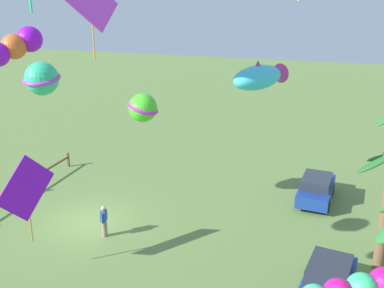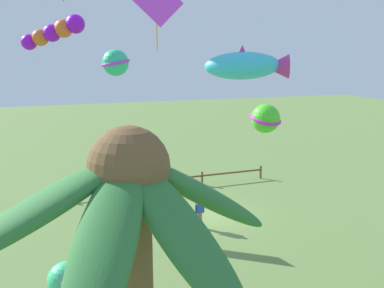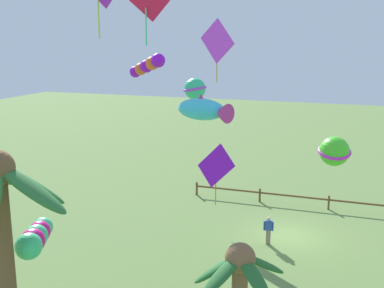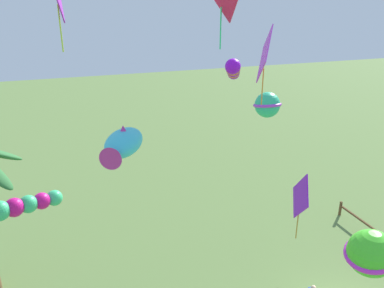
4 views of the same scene
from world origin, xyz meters
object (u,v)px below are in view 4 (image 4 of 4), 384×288
Objects in this scene: kite_tube_3 at (233,70)px; kite_diamond_7 at (265,55)px; kite_ball_6 at (267,105)px; kite_diamond_9 at (300,198)px; kite_fish_2 at (123,144)px; kite_tube_0 at (25,205)px; kite_ball_1 at (371,253)px.

kite_diamond_7 is at bearing 171.42° from kite_tube_3.
kite_diamond_9 is at bearing -110.74° from kite_ball_6.
kite_fish_2 is 10.13m from kite_diamond_9.
kite_fish_2 is at bearing 111.35° from kite_ball_6.
kite_fish_2 is 8.28m from kite_tube_3.
kite_tube_3 is 0.79× the size of kite_diamond_7.
kite_diamond_9 is at bearing -76.93° from kite_fish_2.
kite_tube_3 reaches higher than kite_tube_0.
kite_tube_0 is 2.40× the size of kite_ball_6.
kite_tube_3 is at bearing -89.19° from kite_tube_0.
kite_diamond_7 is at bearing -78.47° from kite_fish_2.
kite_diamond_9 is at bearing -142.44° from kite_tube_3.
kite_tube_3 is at bearing 37.56° from kite_diamond_9.
kite_tube_0 is 11.60m from kite_tube_3.
kite_tube_0 is 14.26m from kite_ball_1.
kite_fish_2 is (-5.01, -3.85, 4.28)m from kite_tube_0.
kite_tube_0 is at bearing 78.04° from kite_ball_6.
kite_diamond_9 is (-2.97, -12.62, -0.38)m from kite_tube_0.
kite_ball_6 reaches higher than kite_diamond_9.
kite_ball_1 is (-9.59, -10.43, 1.54)m from kite_tube_0.
kite_fish_2 is at bearing 101.53° from kite_diamond_7.
kite_tube_0 is 12.36m from kite_diamond_7.
kite_ball_6 is at bearing -166.33° from kite_tube_3.
kite_diamond_9 is (2.03, -8.76, -4.66)m from kite_fish_2.
kite_tube_0 is 11.85m from kite_ball_6.
kite_ball_6 is 3.13m from kite_diamond_7.
kite_tube_0 is 7.63m from kite_fish_2.
kite_ball_6 is at bearing -101.96° from kite_tube_0.
kite_ball_1 is at bearing -132.58° from kite_tube_0.
kite_diamond_9 is (-0.68, -1.81, -4.67)m from kite_ball_6.
kite_tube_0 is 1.26× the size of kite_tube_3.
kite_tube_3 is (0.14, -10.22, 5.50)m from kite_tube_0.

